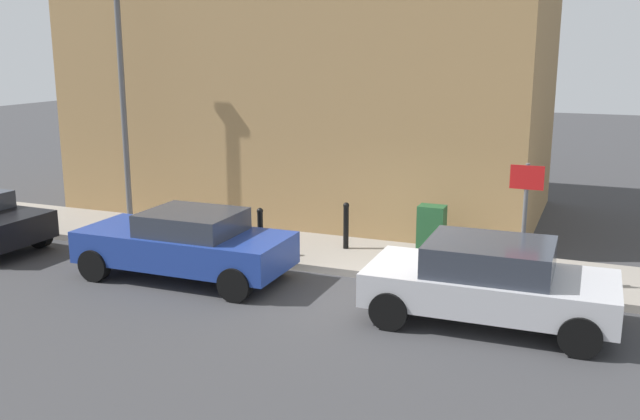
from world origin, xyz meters
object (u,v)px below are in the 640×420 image
at_px(utility_cabinet, 431,235).
at_px(bollard_far_kerb, 260,230).
at_px(bollard_near_cabinet, 346,224).
at_px(car_silver, 489,281).
at_px(street_sign, 525,206).
at_px(lamppost, 123,97).
at_px(car_blue, 186,243).

xyz_separation_m(utility_cabinet, bollard_far_kerb, (-1.09, 3.42, 0.02)).
bearing_deg(bollard_near_cabinet, car_silver, -128.42).
relative_size(street_sign, lamppost, 0.40).
height_order(bollard_far_kerb, lamppost, lamppost).
bearing_deg(lamppost, utility_cabinet, -90.80).
bearing_deg(bollard_far_kerb, car_blue, 150.14).
bearing_deg(street_sign, car_blue, 104.45).
height_order(bollard_near_cabinet, lamppost, lamppost).
xyz_separation_m(car_blue, street_sign, (1.61, -6.24, 0.94)).
distance_m(car_silver, car_blue, 5.91).
relative_size(car_silver, bollard_far_kerb, 3.90).
bearing_deg(car_blue, car_silver, 178.57).
height_order(car_silver, street_sign, street_sign).
bearing_deg(street_sign, utility_cabinet, 62.88).
relative_size(utility_cabinet, lamppost, 0.20).
height_order(car_silver, lamppost, lamppost).
height_order(utility_cabinet, street_sign, street_sign).
bearing_deg(lamppost, car_silver, -106.87).
relative_size(bollard_near_cabinet, lamppost, 0.18).
xyz_separation_m(car_blue, lamppost, (2.71, 3.38, 2.58)).
bearing_deg(car_blue, lamppost, -39.04).
height_order(utility_cabinet, bollard_far_kerb, utility_cabinet).
bearing_deg(utility_cabinet, lamppost, 89.20).
bearing_deg(street_sign, bollard_far_kerb, 90.99).
relative_size(utility_cabinet, street_sign, 0.50).
bearing_deg(car_silver, bollard_near_cabinet, -39.32).
height_order(utility_cabinet, bollard_near_cabinet, utility_cabinet).
bearing_deg(lamppost, street_sign, -96.53).
bearing_deg(bollard_near_cabinet, utility_cabinet, -92.97).
relative_size(car_silver, street_sign, 1.76).
bearing_deg(bollard_far_kerb, car_silver, -107.85).
bearing_deg(car_silver, bollard_far_kerb, -18.74).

